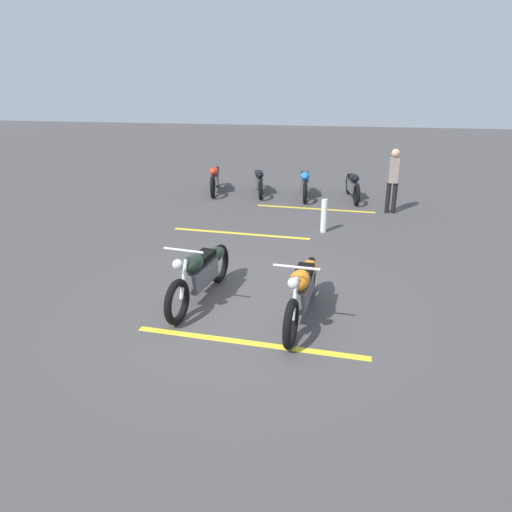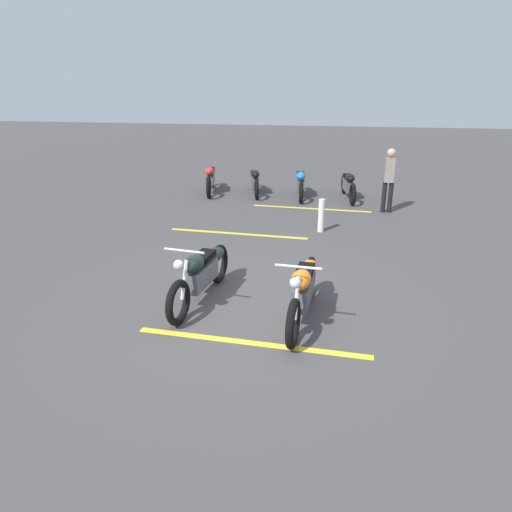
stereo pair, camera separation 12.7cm
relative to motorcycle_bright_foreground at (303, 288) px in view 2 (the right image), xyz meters
name	(u,v)px [view 2 (the right image)]	position (x,y,z in m)	size (l,w,h in m)	color
ground_plane	(250,308)	(0.14, 0.81, -0.46)	(60.00, 60.00, 0.00)	#474444
motorcycle_bright_foreground	(303,288)	(0.00, 0.00, 0.00)	(2.23, 0.62, 1.04)	black
motorcycle_dark_foreground	(201,272)	(0.34, 1.62, 0.00)	(2.22, 0.62, 1.04)	black
motorcycle_row_far_left	(348,184)	(7.57, -0.77, -0.04)	(2.06, 0.44, 0.78)	black
motorcycle_row_left	(300,182)	(7.57, 0.63, -0.03)	(2.11, 0.38, 0.79)	black
motorcycle_row_center	(255,180)	(7.73, 2.03, -0.05)	(1.96, 0.57, 0.75)	black
motorcycle_row_right	(210,178)	(7.73, 3.42, -0.02)	(2.16, 0.54, 0.82)	black
bystander_near_row	(389,177)	(6.21, -1.75, 0.47)	(0.22, 0.28, 1.66)	black
bollard_post	(321,216)	(4.22, -0.11, -0.08)	(0.14, 0.14, 0.77)	white
parking_stripe_near	(251,343)	(-0.85, 0.62, -0.46)	(3.20, 0.12, 0.01)	yellow
parking_stripe_mid	(238,234)	(3.74, 1.74, -0.46)	(3.20, 0.12, 0.01)	yellow
parking_stripe_far	(311,208)	(6.24, 0.21, -0.46)	(3.20, 0.12, 0.01)	yellow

